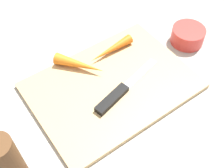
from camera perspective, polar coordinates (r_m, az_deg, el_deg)
name	(u,v)px	position (r m, az deg, el deg)	size (l,w,h in m)	color
ground_plane	(112,87)	(0.67, 0.00, -0.63)	(1.40, 1.40, 0.00)	#ADA8A0
cutting_board	(112,86)	(0.67, 0.00, -0.32)	(0.36, 0.26, 0.01)	tan
knife	(116,95)	(0.63, 0.78, -2.24)	(0.20, 0.07, 0.01)	#B7B7BC
carrot_long	(111,50)	(0.72, -0.18, 6.76)	(0.02, 0.02, 0.12)	orange
carrot_short	(79,65)	(0.68, -6.41, 3.80)	(0.03, 0.03, 0.12)	orange
small_bowl	(188,35)	(0.78, 14.58, 9.16)	(0.08, 0.08, 0.04)	red
pepper_grinder	(9,164)	(0.53, -19.42, -14.55)	(0.05, 0.05, 0.14)	brown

